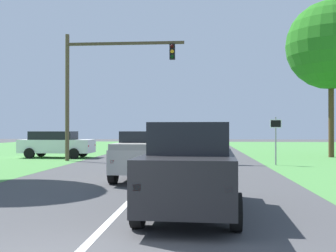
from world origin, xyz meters
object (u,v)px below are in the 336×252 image
at_px(traffic_light, 97,77).
at_px(keep_moving_sign, 276,134).
at_px(pickup_truck_lead, 148,154).
at_px(red_suv_near, 192,166).
at_px(oak_tree_right, 331,45).
at_px(crossing_suv_far, 56,144).

xyz_separation_m(traffic_light, keep_moving_sign, (10.11, -1.95, -3.38)).
distance_m(pickup_truck_lead, keep_moving_sign, 8.79).
height_order(red_suv_near, pickup_truck_lead, red_suv_near).
distance_m(red_suv_near, oak_tree_right, 21.76).
bearing_deg(keep_moving_sign, pickup_truck_lead, -132.84).
relative_size(oak_tree_right, crossing_suv_far, 2.20).
height_order(pickup_truck_lead, crossing_suv_far, pickup_truck_lead).
distance_m(red_suv_near, crossing_suv_far, 19.21).
bearing_deg(keep_moving_sign, red_suv_near, -108.72).
height_order(pickup_truck_lead, traffic_light, traffic_light).
bearing_deg(pickup_truck_lead, oak_tree_right, 49.74).
bearing_deg(traffic_light, keep_moving_sign, -10.91).
bearing_deg(pickup_truck_lead, red_suv_near, -73.24).
bearing_deg(oak_tree_right, keep_moving_sign, -127.45).
bearing_deg(traffic_light, crossing_suv_far, 144.12).
xyz_separation_m(keep_moving_sign, crossing_suv_far, (-13.55, 4.44, -0.70)).
relative_size(red_suv_near, traffic_light, 0.67).
bearing_deg(red_suv_near, pickup_truck_lead, 106.76).
bearing_deg(pickup_truck_lead, keep_moving_sign, 47.16).
relative_size(red_suv_near, keep_moving_sign, 1.99).
relative_size(pickup_truck_lead, traffic_light, 0.64).
distance_m(pickup_truck_lead, traffic_light, 10.19).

